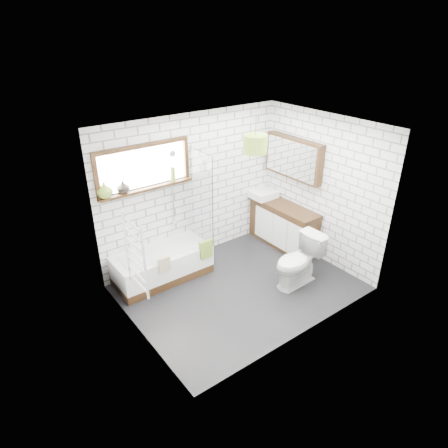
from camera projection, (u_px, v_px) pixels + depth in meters
floor at (240, 288)px, 6.28m from camera, size 3.40×2.60×0.01m
ceiling at (244, 128)px, 5.14m from camera, size 3.40×2.60×0.01m
wall_back at (192, 189)px, 6.64m from camera, size 3.40×0.01×2.50m
wall_front at (310, 254)px, 4.78m from camera, size 3.40×0.01×2.50m
wall_left at (132, 253)px, 4.80m from camera, size 0.01×2.60×2.50m
wall_right at (321, 189)px, 6.62m from camera, size 0.01×2.60×2.50m
window at (144, 168)px, 5.91m from camera, size 1.52×0.16×0.68m
towel_radiator at (135, 255)px, 4.85m from camera, size 0.06×0.52×1.00m
mirror_cabinet at (294, 158)px, 6.82m from camera, size 0.16×1.20×0.70m
shower_riser at (172, 189)px, 6.35m from camera, size 0.02×0.02×1.30m
bathtub at (162, 265)px, 6.41m from camera, size 1.54×0.68×0.50m
shower_screen at (200, 196)px, 6.35m from camera, size 0.02×0.72×1.50m
towel_green at (206, 249)px, 6.39m from camera, size 0.23×0.06×0.31m
towel_beige at (164, 265)px, 5.99m from camera, size 0.19×0.05×0.25m
vanity at (283, 225)px, 7.30m from camera, size 0.45×1.41×0.80m
basin at (263, 194)px, 7.41m from camera, size 0.45×0.39×0.13m
tap at (270, 189)px, 7.47m from camera, size 0.03×0.03×0.15m
toilet at (298, 261)px, 6.19m from camera, size 0.49×0.82×0.82m
vase_olive at (105, 191)px, 5.63m from camera, size 0.28×0.28×0.23m
vase_dark at (123, 188)px, 5.79m from camera, size 0.21×0.21×0.19m
bottle at (173, 175)px, 6.22m from camera, size 0.08×0.08×0.23m
pendant at (255, 144)px, 5.97m from camera, size 0.37×0.37×0.27m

